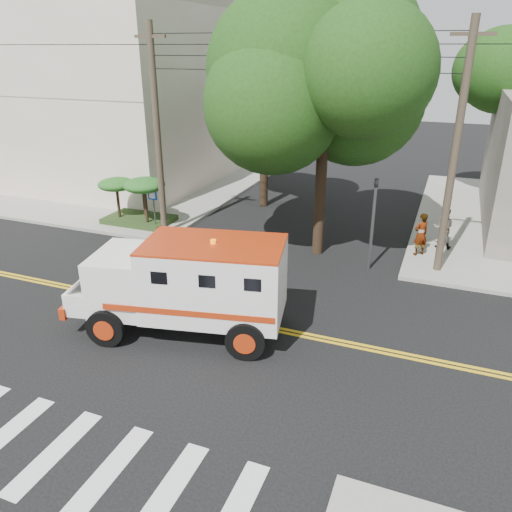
% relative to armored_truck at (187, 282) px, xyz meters
% --- Properties ---
extents(ground, '(100.00, 100.00, 0.00)m').
position_rel_armored_truck_xyz_m(ground, '(0.49, 1.02, -1.66)').
color(ground, black).
rests_on(ground, ground).
extents(sidewalk_nw, '(17.00, 17.00, 0.15)m').
position_rel_armored_truck_xyz_m(sidewalk_nw, '(-13.01, 14.52, -1.59)').
color(sidewalk_nw, gray).
rests_on(sidewalk_nw, ground).
extents(building_left, '(16.00, 14.00, 10.00)m').
position_rel_armored_truck_xyz_m(building_left, '(-15.01, 16.02, 3.49)').
color(building_left, beige).
rests_on(building_left, sidewalk_nw).
extents(utility_pole_left, '(0.28, 0.28, 9.00)m').
position_rel_armored_truck_xyz_m(utility_pole_left, '(-5.11, 7.02, 2.84)').
color(utility_pole_left, '#382D23').
rests_on(utility_pole_left, ground).
extents(utility_pole_right, '(0.28, 0.28, 9.00)m').
position_rel_armored_truck_xyz_m(utility_pole_right, '(6.79, 7.22, 2.84)').
color(utility_pole_right, '#382D23').
rests_on(utility_pole_right, ground).
extents(tree_main, '(6.08, 5.70, 9.85)m').
position_rel_armored_truck_xyz_m(tree_main, '(2.42, 7.23, 5.54)').
color(tree_main, black).
rests_on(tree_main, ground).
extents(tree_left, '(4.48, 4.20, 7.70)m').
position_rel_armored_truck_xyz_m(tree_left, '(-2.19, 12.81, 4.07)').
color(tree_left, black).
rests_on(tree_left, ground).
extents(traffic_signal, '(0.15, 0.18, 3.60)m').
position_rel_armored_truck_xyz_m(traffic_signal, '(4.29, 6.62, 0.56)').
color(traffic_signal, '#3F3F42').
rests_on(traffic_signal, ground).
extents(accessibility_sign, '(0.45, 0.10, 2.02)m').
position_rel_armored_truck_xyz_m(accessibility_sign, '(-5.71, 7.20, -0.30)').
color(accessibility_sign, '#3F3F42').
rests_on(accessibility_sign, ground).
extents(palm_planter, '(3.52, 2.63, 2.36)m').
position_rel_armored_truck_xyz_m(palm_planter, '(-6.95, 7.65, -0.01)').
color(palm_planter, '#1E3314').
rests_on(palm_planter, sidewalk_nw).
extents(armored_truck, '(6.75, 3.63, 2.92)m').
position_rel_armored_truck_xyz_m(armored_truck, '(0.00, 0.00, 0.00)').
color(armored_truck, white).
rests_on(armored_truck, ground).
extents(pedestrian_a, '(0.76, 0.75, 1.77)m').
position_rel_armored_truck_xyz_m(pedestrian_a, '(5.99, 8.47, -0.63)').
color(pedestrian_a, gray).
rests_on(pedestrian_a, sidewalk_ne).
extents(pedestrian_b, '(0.88, 0.71, 1.73)m').
position_rel_armored_truck_xyz_m(pedestrian_b, '(6.79, 9.65, -0.65)').
color(pedestrian_b, gray).
rests_on(pedestrian_b, sidewalk_ne).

